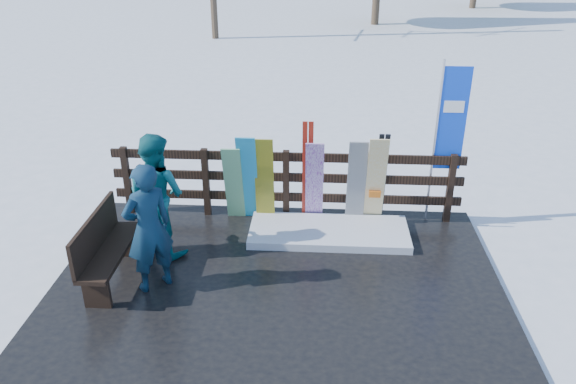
# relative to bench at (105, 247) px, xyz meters

# --- Properties ---
(ground) EXTENTS (700.00, 700.00, 0.00)m
(ground) POSITION_rel_bench_xyz_m (2.28, -0.24, -0.60)
(ground) COLOR white
(ground) RESTS_ON ground
(deck) EXTENTS (6.00, 5.00, 0.08)m
(deck) POSITION_rel_bench_xyz_m (2.28, -0.24, -0.56)
(deck) COLOR black
(deck) RESTS_ON ground
(fence) EXTENTS (5.60, 0.10, 1.15)m
(fence) POSITION_rel_bench_xyz_m (2.28, 1.96, 0.14)
(fence) COLOR black
(fence) RESTS_ON deck
(snow_patch) EXTENTS (2.44, 1.00, 0.12)m
(snow_patch) POSITION_rel_bench_xyz_m (2.98, 1.36, -0.46)
(snow_patch) COLOR white
(snow_patch) RESTS_ON deck
(bench) EXTENTS (0.41, 1.50, 0.97)m
(bench) POSITION_rel_bench_xyz_m (0.00, 0.00, 0.00)
(bench) COLOR black
(bench) RESTS_ON deck
(snowboard_0) EXTENTS (0.30, 0.42, 1.51)m
(snowboard_0) POSITION_rel_bench_xyz_m (1.69, 1.74, 0.24)
(snowboard_0) COLOR #26A3D5
(snowboard_0) RESTS_ON deck
(snowboard_1) EXTENTS (0.29, 0.39, 1.32)m
(snowboard_1) POSITION_rel_bench_xyz_m (1.46, 1.74, 0.15)
(snowboard_1) COLOR silver
(snowboard_1) RESTS_ON deck
(snowboard_2) EXTENTS (0.30, 0.22, 1.45)m
(snowboard_2) POSITION_rel_bench_xyz_m (1.95, 1.74, 0.21)
(snowboard_2) COLOR yellow
(snowboard_2) RESTS_ON deck
(snowboard_3) EXTENTS (0.28, 0.41, 1.44)m
(snowboard_3) POSITION_rel_bench_xyz_m (2.73, 1.74, 0.21)
(snowboard_3) COLOR white
(snowboard_3) RESTS_ON deck
(snowboard_4) EXTENTS (0.29, 0.29, 1.46)m
(snowboard_4) POSITION_rel_bench_xyz_m (3.38, 1.74, 0.21)
(snowboard_4) COLOR black
(snowboard_4) RESTS_ON deck
(snowboard_5) EXTENTS (0.29, 0.38, 1.52)m
(snowboard_5) POSITION_rel_bench_xyz_m (3.68, 1.74, 0.25)
(snowboard_5) COLOR white
(snowboard_5) RESTS_ON deck
(ski_pair_a) EXTENTS (0.16, 0.23, 1.72)m
(ski_pair_a) POSITION_rel_bench_xyz_m (2.62, 1.81, 0.35)
(ski_pair_a) COLOR red
(ski_pair_a) RESTS_ON deck
(ski_pair_b) EXTENTS (0.17, 0.30, 1.57)m
(ski_pair_b) POSITION_rel_bench_xyz_m (3.75, 1.81, 0.27)
(ski_pair_b) COLOR black
(ski_pair_b) RESTS_ON deck
(rental_flag) EXTENTS (0.45, 0.04, 2.60)m
(rental_flag) POSITION_rel_bench_xyz_m (4.72, 2.01, 1.09)
(rental_flag) COLOR silver
(rental_flag) RESTS_ON deck
(person_front) EXTENTS (0.76, 0.74, 1.76)m
(person_front) POSITION_rel_bench_xyz_m (0.66, -0.11, 0.36)
(person_front) COLOR #10394E
(person_front) RESTS_ON deck
(person_back) EXTENTS (1.10, 1.01, 1.81)m
(person_back) POSITION_rel_bench_xyz_m (0.52, 0.80, 0.39)
(person_back) COLOR #146269
(person_back) RESTS_ON deck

